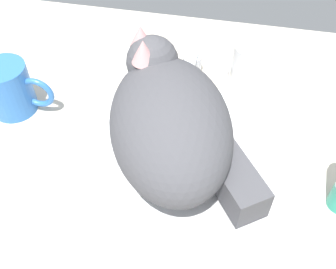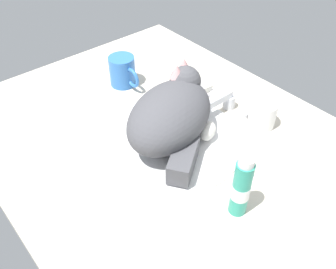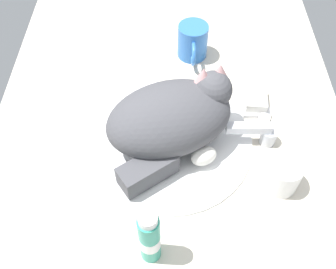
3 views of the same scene
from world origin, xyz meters
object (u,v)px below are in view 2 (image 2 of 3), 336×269
Objects in this scene: faucet at (225,102)px; toothpaste_bottle at (241,187)px; soap_bar at (198,85)px; coffee_mug at (123,71)px; cat at (172,115)px; rinse_cup at (263,114)px.

faucet is 35.42cm from toothpaste_bottle.
soap_bar is (-11.16, 0.25, -0.38)cm from faucet.
cat is at bearing -10.35° from coffee_mug.
cat is 2.01× the size of toothpaste_bottle.
coffee_mug is (-29.05, -14.39, 1.88)cm from faucet.
faucet is 1.92× the size of soap_bar.
rinse_cup reaches higher than faucet.
faucet is 32.47cm from coffee_mug.
toothpaste_bottle is (25.84, -4.04, -0.83)cm from cat.
cat is 25.13cm from rinse_cup.
soap_bar is (17.89, 14.64, -2.26)cm from coffee_mug.
faucet is at bearing 137.46° from toothpaste_bottle.
toothpaste_bottle is (54.92, -9.35, 2.75)cm from coffee_mug.
rinse_cup is at bearing 63.66° from cat.
cat is 4.20× the size of soap_bar.
rinse_cup is at bearing 119.59° from toothpaste_bottle.
rinse_cup is (11.00, 2.45, 0.89)cm from faucet.
faucet is 11.30cm from rinse_cup.
toothpaste_bottle reaches higher than soap_bar.
rinse_cup is 22.31cm from soap_bar.
faucet is at bearing 90.10° from cat.
cat is 2.58× the size of coffee_mug.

